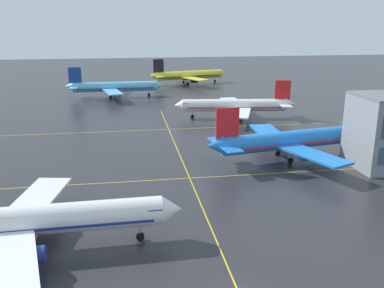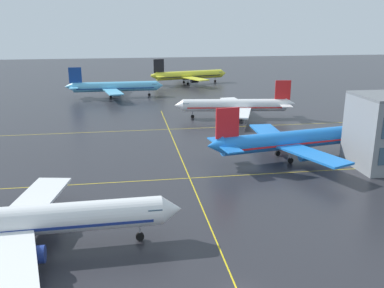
{
  "view_description": "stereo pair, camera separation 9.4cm",
  "coord_description": "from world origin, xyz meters",
  "views": [
    {
      "loc": [
        -11.34,
        -38.45,
        28.78
      ],
      "look_at": [
        1.17,
        39.99,
        5.38
      ],
      "focal_mm": 39.64,
      "sensor_mm": 36.0,
      "label": 1
    },
    {
      "loc": [
        -11.25,
        -38.46,
        28.78
      ],
      "look_at": [
        1.17,
        39.99,
        5.38
      ],
      "focal_mm": 39.64,
      "sensor_mm": 36.0,
      "label": 2
    }
  ],
  "objects": [
    {
      "name": "airliner_second_row",
      "position": [
        23.11,
        43.73,
        4.13
      ],
      "size": [
        38.82,
        33.08,
        12.1
      ],
      "color": "blue",
      "rests_on": "ground"
    },
    {
      "name": "airliner_far_left_stand",
      "position": [
        -15.43,
        126.2,
        3.96
      ],
      "size": [
        37.21,
        32.22,
        11.61
      ],
      "color": "#5BB7E5",
      "rests_on": "ground"
    },
    {
      "name": "taxiway_markings",
      "position": [
        0.0,
        35.55,
        0.0
      ],
      "size": [
        131.08,
        123.91,
        0.01
      ],
      "color": "yellow",
      "rests_on": "ground"
    },
    {
      "name": "airliner_far_right_stand",
      "position": [
        18.07,
        156.38,
        4.03
      ],
      "size": [
        37.66,
        32.02,
        11.81
      ],
      "color": "yellow",
      "rests_on": "ground"
    },
    {
      "name": "airliner_third_row",
      "position": [
        21.49,
        83.65,
        3.9
      ],
      "size": [
        36.69,
        31.38,
        11.41
      ],
      "color": "white",
      "rests_on": "ground"
    },
    {
      "name": "airliner_front_gate",
      "position": [
        -24.06,
        13.15,
        4.13
      ],
      "size": [
        38.82,
        33.56,
        12.1
      ],
      "color": "white",
      "rests_on": "ground"
    }
  ]
}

